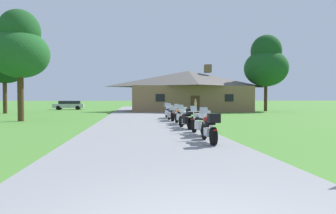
{
  "coord_description": "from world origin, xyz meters",
  "views": [
    {
      "loc": [
        -0.62,
        -3.04,
        1.69
      ],
      "look_at": [
        1.96,
        18.56,
        1.07
      ],
      "focal_mm": 30.03,
      "sensor_mm": 36.0,
      "label": 1
    }
  ],
  "objects_px": {
    "motorcycle_red_nearest_to_camera": "(209,128)",
    "motorcycle_silver_third_in_row": "(187,119)",
    "motorcycle_silver_second_in_row": "(201,123)",
    "tree_left_near": "(20,47)",
    "motorcycle_blue_fifth_in_row": "(171,113)",
    "motorcycle_silver_farthest_in_row": "(169,112)",
    "tree_right_of_lodge": "(266,63)",
    "bystander_tan_shirt_near_lodge": "(195,106)",
    "motorcycle_orange_fourth_in_row": "(181,116)",
    "parked_silver_suv_far_left": "(69,105)",
    "tree_left_far": "(4,57)"
  },
  "relations": [
    {
      "from": "tree_left_far",
      "to": "tree_left_near",
      "type": "relative_size",
      "value": 1.21
    },
    {
      "from": "motorcycle_orange_fourth_in_row",
      "to": "motorcycle_silver_farthest_in_row",
      "type": "relative_size",
      "value": 1.0
    },
    {
      "from": "tree_left_near",
      "to": "motorcycle_red_nearest_to_camera",
      "type": "bearing_deg",
      "value": -47.31
    },
    {
      "from": "bystander_tan_shirt_near_lodge",
      "to": "tree_left_near",
      "type": "relative_size",
      "value": 0.2
    },
    {
      "from": "motorcycle_blue_fifth_in_row",
      "to": "motorcycle_silver_farthest_in_row",
      "type": "distance_m",
      "value": 2.65
    },
    {
      "from": "motorcycle_orange_fourth_in_row",
      "to": "tree_left_near",
      "type": "bearing_deg",
      "value": 150.81
    },
    {
      "from": "motorcycle_silver_second_in_row",
      "to": "motorcycle_silver_third_in_row",
      "type": "xyz_separation_m",
      "value": [
        -0.11,
        2.75,
        0.0
      ]
    },
    {
      "from": "parked_silver_suv_far_left",
      "to": "motorcycle_silver_farthest_in_row",
      "type": "bearing_deg",
      "value": -154.82
    },
    {
      "from": "motorcycle_silver_second_in_row",
      "to": "motorcycle_silver_farthest_in_row",
      "type": "distance_m",
      "value": 10.98
    },
    {
      "from": "motorcycle_red_nearest_to_camera",
      "to": "tree_left_near",
      "type": "height_order",
      "value": "tree_left_near"
    },
    {
      "from": "motorcycle_silver_farthest_in_row",
      "to": "motorcycle_red_nearest_to_camera",
      "type": "bearing_deg",
      "value": -94.84
    },
    {
      "from": "motorcycle_silver_third_in_row",
      "to": "parked_silver_suv_far_left",
      "type": "bearing_deg",
      "value": 103.31
    },
    {
      "from": "parked_silver_suv_far_left",
      "to": "motorcycle_orange_fourth_in_row",
      "type": "bearing_deg",
      "value": -159.79
    },
    {
      "from": "motorcycle_red_nearest_to_camera",
      "to": "bystander_tan_shirt_near_lodge",
      "type": "distance_m",
      "value": 21.09
    },
    {
      "from": "motorcycle_orange_fourth_in_row",
      "to": "tree_left_near",
      "type": "xyz_separation_m",
      "value": [
        -11.56,
        4.52,
        4.98
      ]
    },
    {
      "from": "motorcycle_orange_fourth_in_row",
      "to": "motorcycle_silver_third_in_row",
      "type": "bearing_deg",
      "value": -99.98
    },
    {
      "from": "tree_left_near",
      "to": "parked_silver_suv_far_left",
      "type": "distance_m",
      "value": 23.89
    },
    {
      "from": "tree_right_of_lodge",
      "to": "bystander_tan_shirt_near_lodge",
      "type": "bearing_deg",
      "value": -151.03
    },
    {
      "from": "motorcycle_silver_second_in_row",
      "to": "parked_silver_suv_far_left",
      "type": "xyz_separation_m",
      "value": [
        -13.25,
        33.34,
        0.17
      ]
    },
    {
      "from": "tree_left_far",
      "to": "tree_right_of_lodge",
      "type": "bearing_deg",
      "value": 4.05
    },
    {
      "from": "motorcycle_silver_farthest_in_row",
      "to": "parked_silver_suv_far_left",
      "type": "xyz_separation_m",
      "value": [
        -13.11,
        22.36,
        0.17
      ]
    },
    {
      "from": "motorcycle_red_nearest_to_camera",
      "to": "motorcycle_orange_fourth_in_row",
      "type": "height_order",
      "value": "same"
    },
    {
      "from": "motorcycle_blue_fifth_in_row",
      "to": "parked_silver_suv_far_left",
      "type": "xyz_separation_m",
      "value": [
        -13.0,
        25.01,
        0.17
      ]
    },
    {
      "from": "motorcycle_silver_second_in_row",
      "to": "tree_left_near",
      "type": "distance_m",
      "value": 16.08
    },
    {
      "from": "motorcycle_red_nearest_to_camera",
      "to": "tree_right_of_lodge",
      "type": "bearing_deg",
      "value": 61.44
    },
    {
      "from": "motorcycle_silver_third_in_row",
      "to": "motorcycle_orange_fourth_in_row",
      "type": "height_order",
      "value": "same"
    },
    {
      "from": "motorcycle_silver_second_in_row",
      "to": "motorcycle_silver_farthest_in_row",
      "type": "bearing_deg",
      "value": 84.56
    },
    {
      "from": "motorcycle_silver_second_in_row",
      "to": "tree_left_near",
      "type": "xyz_separation_m",
      "value": [
        -11.56,
        10.0,
        4.98
      ]
    },
    {
      "from": "motorcycle_orange_fourth_in_row",
      "to": "tree_right_of_lodge",
      "type": "height_order",
      "value": "tree_right_of_lodge"
    },
    {
      "from": "motorcycle_silver_second_in_row",
      "to": "tree_right_of_lodge",
      "type": "relative_size",
      "value": 0.2
    },
    {
      "from": "motorcycle_red_nearest_to_camera",
      "to": "motorcycle_blue_fifth_in_row",
      "type": "height_order",
      "value": "same"
    },
    {
      "from": "motorcycle_blue_fifth_in_row",
      "to": "tree_right_of_lodge",
      "type": "relative_size",
      "value": 0.2
    },
    {
      "from": "motorcycle_silver_third_in_row",
      "to": "parked_silver_suv_far_left",
      "type": "relative_size",
      "value": 0.44
    },
    {
      "from": "motorcycle_red_nearest_to_camera",
      "to": "motorcycle_blue_fifth_in_row",
      "type": "bearing_deg",
      "value": 91.26
    },
    {
      "from": "tree_left_near",
      "to": "motorcycle_blue_fifth_in_row",
      "type": "bearing_deg",
      "value": -8.4
    },
    {
      "from": "tree_left_near",
      "to": "motorcycle_silver_third_in_row",
      "type": "bearing_deg",
      "value": -32.35
    },
    {
      "from": "motorcycle_silver_farthest_in_row",
      "to": "tree_left_far",
      "type": "height_order",
      "value": "tree_left_far"
    },
    {
      "from": "motorcycle_blue_fifth_in_row",
      "to": "tree_left_near",
      "type": "relative_size",
      "value": 0.25
    },
    {
      "from": "tree_right_of_lodge",
      "to": "parked_silver_suv_far_left",
      "type": "xyz_separation_m",
      "value": [
        -28.38,
        8.64,
        -5.87
      ]
    },
    {
      "from": "motorcycle_red_nearest_to_camera",
      "to": "motorcycle_silver_third_in_row",
      "type": "bearing_deg",
      "value": 89.83
    },
    {
      "from": "motorcycle_red_nearest_to_camera",
      "to": "motorcycle_blue_fifth_in_row",
      "type": "xyz_separation_m",
      "value": [
        -0.04,
        10.62,
        -0.01
      ]
    },
    {
      "from": "motorcycle_blue_fifth_in_row",
      "to": "tree_left_far",
      "type": "bearing_deg",
      "value": 138.28
    },
    {
      "from": "motorcycle_orange_fourth_in_row",
      "to": "bystander_tan_shirt_near_lodge",
      "type": "xyz_separation_m",
      "value": [
        3.79,
        12.93,
        0.34
      ]
    },
    {
      "from": "motorcycle_silver_farthest_in_row",
      "to": "parked_silver_suv_far_left",
      "type": "distance_m",
      "value": 25.92
    },
    {
      "from": "motorcycle_silver_farthest_in_row",
      "to": "tree_left_near",
      "type": "bearing_deg",
      "value": -179.57
    },
    {
      "from": "motorcycle_silver_third_in_row",
      "to": "tree_left_near",
      "type": "bearing_deg",
      "value": 137.72
    },
    {
      "from": "motorcycle_orange_fourth_in_row",
      "to": "tree_left_far",
      "type": "bearing_deg",
      "value": 129.04
    },
    {
      "from": "motorcycle_red_nearest_to_camera",
      "to": "motorcycle_orange_fourth_in_row",
      "type": "relative_size",
      "value": 1.0
    },
    {
      "from": "motorcycle_silver_second_in_row",
      "to": "tree_left_far",
      "type": "distance_m",
      "value": 29.31
    },
    {
      "from": "motorcycle_silver_second_in_row",
      "to": "parked_silver_suv_far_left",
      "type": "distance_m",
      "value": 35.88
    }
  ]
}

